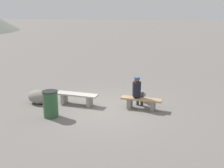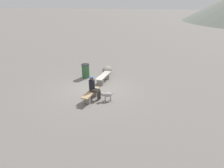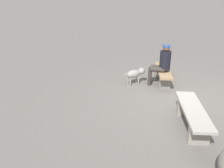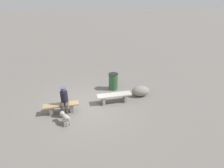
{
  "view_description": "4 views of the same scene",
  "coord_description": "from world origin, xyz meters",
  "px_view_note": "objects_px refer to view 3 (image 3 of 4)",
  "views": [
    {
      "loc": [
        2.14,
        -9.6,
        3.64
      ],
      "look_at": [
        -0.14,
        1.53,
        0.57
      ],
      "focal_mm": 43.67,
      "sensor_mm": 36.0,
      "label": 1
    },
    {
      "loc": [
        10.25,
        3.47,
        5.03
      ],
      "look_at": [
        0.08,
        1.1,
        0.5
      ],
      "focal_mm": 31.51,
      "sensor_mm": 36.0,
      "label": 2
    },
    {
      "loc": [
        -5.54,
        2.1,
        2.81
      ],
      "look_at": [
        -0.68,
        1.87,
        0.79
      ],
      "focal_mm": 37.86,
      "sensor_mm": 36.0,
      "label": 3
    },
    {
      "loc": [
        1.42,
        7.26,
        4.64
      ],
      "look_at": [
        -1.35,
        -0.23,
        0.82
      ],
      "focal_mm": 28.01,
      "sensor_mm": 36.0,
      "label": 4
    }
  ],
  "objects_px": {
    "bench_right": "(163,74)",
    "bench_left": "(193,114)",
    "dog": "(135,73)",
    "seated_person": "(162,62)"
  },
  "relations": [
    {
      "from": "seated_person",
      "to": "bench_right",
      "type": "bearing_deg",
      "value": -21.5
    },
    {
      "from": "dog",
      "to": "bench_left",
      "type": "bearing_deg",
      "value": -94.07
    },
    {
      "from": "bench_left",
      "to": "dog",
      "type": "xyz_separation_m",
      "value": [
        2.5,
        0.86,
        0.02
      ]
    },
    {
      "from": "bench_left",
      "to": "seated_person",
      "type": "height_order",
      "value": "seated_person"
    },
    {
      "from": "bench_right",
      "to": "dog",
      "type": "height_order",
      "value": "dog"
    },
    {
      "from": "bench_right",
      "to": "bench_left",
      "type": "bearing_deg",
      "value": -173.52
    },
    {
      "from": "bench_left",
      "to": "seated_person",
      "type": "relative_size",
      "value": 1.4
    },
    {
      "from": "bench_left",
      "to": "bench_right",
      "type": "bearing_deg",
      "value": 6.48
    },
    {
      "from": "bench_right",
      "to": "dog",
      "type": "distance_m",
      "value": 0.88
    },
    {
      "from": "seated_person",
      "to": "dog",
      "type": "relative_size",
      "value": 1.86
    }
  ]
}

